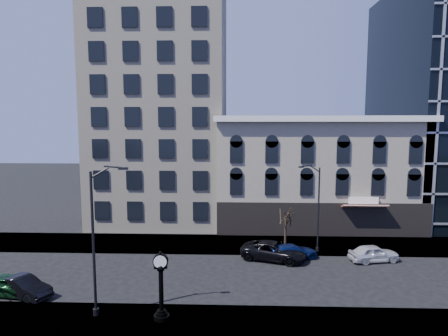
{
  "coord_description": "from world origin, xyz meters",
  "views": [
    {
      "loc": [
        3.22,
        -29.62,
        12.04
      ],
      "look_at": [
        2.0,
        4.0,
        8.0
      ],
      "focal_mm": 32.0,
      "sensor_mm": 36.0,
      "label": 1
    }
  ],
  "objects_px": {
    "car_near_a": "(11,285)",
    "car_near_b": "(23,287)",
    "street_lamp_near": "(104,201)",
    "street_clock": "(161,289)"
  },
  "relations": [
    {
      "from": "street_clock",
      "to": "car_near_b",
      "type": "distance_m",
      "value": 10.61
    },
    {
      "from": "street_lamp_near",
      "to": "car_near_b",
      "type": "bearing_deg",
      "value": 152.05
    },
    {
      "from": "street_clock",
      "to": "car_near_a",
      "type": "bearing_deg",
      "value": 157.52
    },
    {
      "from": "street_lamp_near",
      "to": "car_near_b",
      "type": "height_order",
      "value": "street_lamp_near"
    },
    {
      "from": "street_lamp_near",
      "to": "car_near_a",
      "type": "relative_size",
      "value": 2.2
    },
    {
      "from": "car_near_a",
      "to": "car_near_b",
      "type": "height_order",
      "value": "car_near_a"
    },
    {
      "from": "street_clock",
      "to": "car_near_a",
      "type": "height_order",
      "value": "street_clock"
    },
    {
      "from": "street_clock",
      "to": "car_near_b",
      "type": "relative_size",
      "value": 1.0
    },
    {
      "from": "car_near_a",
      "to": "car_near_b",
      "type": "bearing_deg",
      "value": -92.79
    },
    {
      "from": "street_clock",
      "to": "car_near_b",
      "type": "xyz_separation_m",
      "value": [
        -10.1,
        2.97,
        -1.33
      ]
    }
  ]
}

